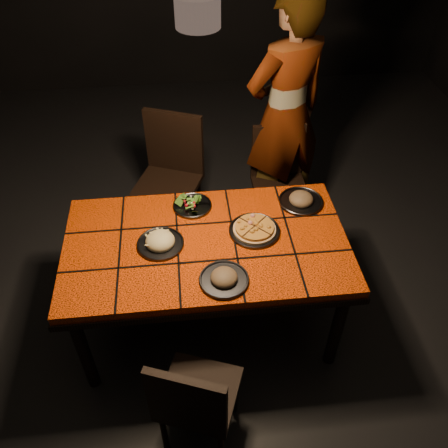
{
  "coord_description": "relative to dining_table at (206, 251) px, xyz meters",
  "views": [
    {
      "loc": [
        -0.1,
        -1.89,
        2.63
      ],
      "look_at": [
        0.11,
        0.06,
        0.82
      ],
      "focal_mm": 38.0,
      "sensor_mm": 36.0,
      "label": 1
    }
  ],
  "objects": [
    {
      "name": "plate_salad",
      "position": [
        -0.06,
        0.31,
        0.1
      ],
      "size": [
        0.24,
        0.24,
        0.07
      ],
      "color": "#38373C",
      "rests_on": "dining_table"
    },
    {
      "name": "room_shell",
      "position": [
        0.0,
        0.0,
        0.83
      ],
      "size": [
        6.04,
        7.04,
        3.08
      ],
      "color": "black",
      "rests_on": "ground"
    },
    {
      "name": "plate_pasta",
      "position": [
        -0.25,
        0.0,
        0.1
      ],
      "size": [
        0.26,
        0.26,
        0.09
      ],
      "color": "#38373C",
      "rests_on": "dining_table"
    },
    {
      "name": "plate_mushroom_a",
      "position": [
        0.07,
        -0.3,
        0.1
      ],
      "size": [
        0.26,
        0.26,
        0.09
      ],
      "color": "#38373C",
      "rests_on": "dining_table"
    },
    {
      "name": "pendant_lamp",
      "position": [
        0.0,
        0.0,
        1.35
      ],
      "size": [
        0.18,
        0.18,
        1.06
      ],
      "color": "black",
      "rests_on": "room_shell"
    },
    {
      "name": "chair_far_right",
      "position": [
        0.61,
        0.91,
        -0.17
      ],
      "size": [
        0.4,
        0.4,
        0.87
      ],
      "rotation": [
        0.0,
        0.0,
        0.01
      ],
      "color": "black",
      "rests_on": "ground"
    },
    {
      "name": "dining_table",
      "position": [
        0.0,
        0.0,
        0.0
      ],
      "size": [
        1.62,
        0.92,
        0.75
      ],
      "color": "#F14307",
      "rests_on": "ground"
    },
    {
      "name": "plate_pizza",
      "position": [
        0.28,
        0.05,
        0.1
      ],
      "size": [
        0.35,
        0.35,
        0.04
      ],
      "color": "#38373C",
      "rests_on": "dining_table"
    },
    {
      "name": "plate_mushroom_b",
      "position": [
        0.61,
        0.28,
        0.1
      ],
      "size": [
        0.27,
        0.27,
        0.09
      ],
      "color": "#38373C",
      "rests_on": "dining_table"
    },
    {
      "name": "chair_near",
      "position": [
        -0.13,
        -0.79,
        -0.2
      ],
      "size": [
        0.48,
        0.48,
        0.82
      ],
      "rotation": [
        0.0,
        0.0,
        2.78
      ],
      "color": "black",
      "rests_on": "ground"
    },
    {
      "name": "chair_far_left",
      "position": [
        -0.19,
        0.98,
        -0.12
      ],
      "size": [
        0.57,
        0.57,
        0.97
      ],
      "rotation": [
        0.0,
        0.0,
        -0.39
      ],
      "color": "black",
      "rests_on": "ground"
    },
    {
      "name": "diner",
      "position": [
        0.66,
        1.07,
        0.24
      ],
      "size": [
        0.78,
        0.66,
        1.81
      ],
      "primitive_type": "imported",
      "rotation": [
        0.0,
        0.0,
        3.55
      ],
      "color": "brown",
      "rests_on": "ground"
    }
  ]
}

